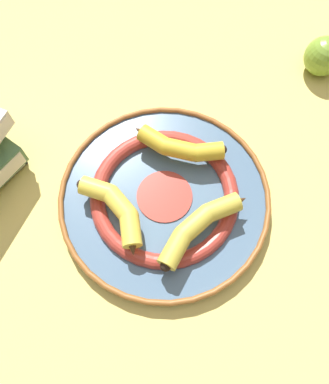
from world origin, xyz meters
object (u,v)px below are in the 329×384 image
banana_b (199,225)px  apple (324,56)px  decorative_bowl (164,197)px  banana_a (178,146)px  banana_c (117,209)px

banana_b → apple: bearing=-168.1°
decorative_bowl → banana_b: size_ratio=1.99×
decorative_bowl → banana_a: bearing=-64.0°
decorative_bowl → banana_c: size_ratio=2.26×
banana_b → banana_c: 0.14m
banana_a → banana_b: 0.15m
apple → banana_a: bearing=78.4°
banana_b → banana_c: (0.12, 0.07, -0.00)m
decorative_bowl → banana_a: banana_a is taller
banana_a → banana_c: size_ratio=0.95×
banana_b → banana_c: same height
banana_c → apple: apple is taller
banana_c → banana_a: bearing=-80.9°
banana_a → banana_b: bearing=-63.3°
banana_b → banana_a: bearing=-119.4°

